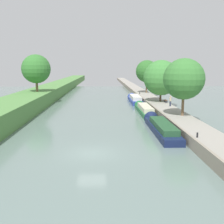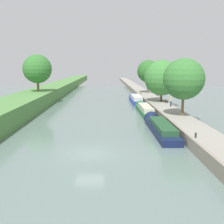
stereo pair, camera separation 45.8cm
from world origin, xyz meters
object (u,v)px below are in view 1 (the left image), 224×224
park_bench (166,101)px  mooring_bollard_near (197,135)px  narrowboat_navy (160,127)px  mooring_bollard_far (140,93)px  narrowboat_green (144,109)px  person_walking (170,101)px  narrowboat_blue (135,99)px

park_bench → mooring_bollard_near: bearing=-96.2°
narrowboat_navy → mooring_bollard_far: bearing=86.7°
narrowboat_navy → narrowboat_green: 12.89m
narrowboat_navy → park_bench: (4.41, 16.64, 0.93)m
person_walking → mooring_bollard_near: 19.51m
narrowboat_blue → park_bench: bearing=-65.4°
narrowboat_navy → mooring_bollard_near: (1.83, -7.09, 0.81)m
mooring_bollard_far → narrowboat_green: bearing=-95.4°
mooring_bollard_near → park_bench: size_ratio=0.30×
narrowboat_navy → mooring_bollard_far: (1.83, 31.64, 0.81)m
person_walking → park_bench: 4.41m
narrowboat_green → mooring_bollard_near: mooring_bollard_near is taller
narrowboat_blue → mooring_bollard_far: bearing=71.8°
narrowboat_green → mooring_bollard_far: size_ratio=26.89×
mooring_bollard_near → mooring_bollard_far: same height
person_walking → mooring_bollard_far: bearing=96.8°
narrowboat_blue → narrowboat_green: bearing=-89.9°
person_walking → mooring_bollard_near: (-2.33, -19.36, -0.65)m
narrowboat_navy → narrowboat_green: size_ratio=1.05×
mooring_bollard_far → park_bench: park_bench is taller
narrowboat_navy → narrowboat_green: narrowboat_green is taller
narrowboat_navy → mooring_bollard_far: 31.70m
narrowboat_navy → narrowboat_blue: 26.21m
narrowboat_navy → person_walking: (4.16, 12.27, 1.46)m
narrowboat_navy → narrowboat_green: (0.05, 12.89, 0.00)m
narrowboat_blue → mooring_bollard_far: size_ratio=26.07×
narrowboat_navy → narrowboat_blue: narrowboat_blue is taller
narrowboat_green → park_bench: 5.82m
narrowboat_green → park_bench: (4.36, 3.75, 0.93)m
narrowboat_navy → mooring_bollard_near: mooring_bollard_near is taller
mooring_bollard_near → narrowboat_blue: bearing=93.1°
narrowboat_navy → park_bench: bearing=75.2°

